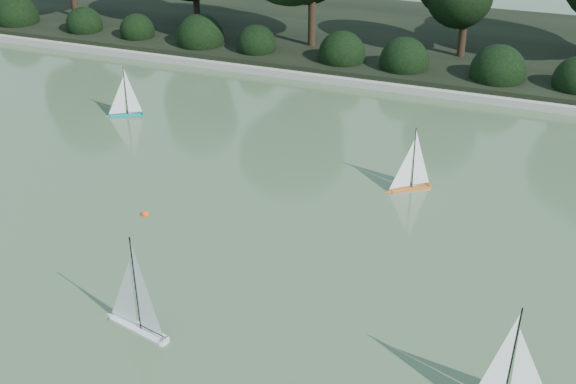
{
  "coord_description": "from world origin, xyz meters",
  "views": [
    {
      "loc": [
        3.47,
        -7.51,
        6.07
      ],
      "look_at": [
        -0.19,
        1.9,
        0.7
      ],
      "focal_mm": 45.0,
      "sensor_mm": 36.0,
      "label": 1
    }
  ],
  "objects": [
    {
      "name": "ground",
      "position": [
        0.0,
        0.0,
        0.0
      ],
      "size": [
        80.0,
        80.0,
        0.0
      ],
      "primitive_type": "plane",
      "color": "#3F5734",
      "rests_on": "ground"
    },
    {
      "name": "pond_coping",
      "position": [
        0.0,
        9.0,
        0.09
      ],
      "size": [
        40.0,
        0.35,
        0.18
      ],
      "primitive_type": "cube",
      "color": "gray",
      "rests_on": "ground"
    },
    {
      "name": "far_bank",
      "position": [
        0.0,
        13.0,
        0.15
      ],
      "size": [
        40.0,
        8.0,
        0.3
      ],
      "primitive_type": "cube",
      "color": "black",
      "rests_on": "ground"
    },
    {
      "name": "shrub_hedge",
      "position": [
        0.0,
        9.9,
        0.45
      ],
      "size": [
        29.1,
        1.1,
        1.1
      ],
      "color": "black",
      "rests_on": "ground"
    },
    {
      "name": "sailboat_white_a",
      "position": [
        -1.18,
        -1.18,
        0.24
      ],
      "size": [
        1.13,
        0.43,
        1.55
      ],
      "color": "silver",
      "rests_on": "ground"
    },
    {
      "name": "sailboat_orange",
      "position": [
        1.29,
        3.98,
        0.2
      ],
      "size": [
        0.81,
        0.64,
        1.25
      ],
      "color": "#CC5F1B",
      "rests_on": "ground"
    },
    {
      "name": "sailboat_teal",
      "position": [
        -5.41,
        5.17,
        0.19
      ],
      "size": [
        0.84,
        0.51,
        1.21
      ],
      "color": "#0A8A83",
      "rests_on": "ground"
    },
    {
      "name": "race_buoy",
      "position": [
        -2.63,
        1.48,
        0.0
      ],
      "size": [
        0.14,
        0.14,
        0.14
      ],
      "primitive_type": "sphere",
      "color": "#FB410D",
      "rests_on": "ground"
    }
  ]
}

